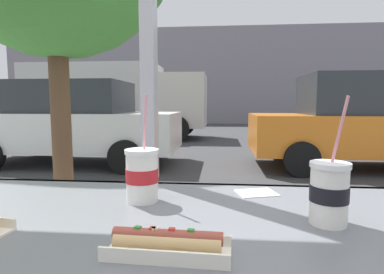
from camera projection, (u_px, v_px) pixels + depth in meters
name	position (u px, v px, depth m)	size (l,w,h in m)	color
ground_plane	(210.00, 148.00, 9.14)	(60.00, 60.00, 0.00)	#38383A
sidewalk_strip	(189.00, 243.00, 2.80)	(16.00, 2.80, 0.10)	#9E998E
building_facade_far	(216.00, 76.00, 20.31)	(28.00, 1.20, 6.13)	gray
soda_cup_left	(329.00, 192.00, 0.74)	(0.09, 0.09, 0.31)	silver
soda_cup_right	(142.00, 174.00, 0.91)	(0.10, 0.10, 0.31)	silver
hotdog_tray_far	(167.00, 243.00, 0.59)	(0.24, 0.09, 0.05)	silver
napkin_wrapper	(256.00, 193.00, 1.00)	(0.12, 0.09, 0.00)	white
parked_car_white	(76.00, 123.00, 6.69)	(4.37, 2.00, 1.77)	silver
parked_car_orange	(358.00, 122.00, 6.17)	(4.15, 1.92, 1.87)	orange
box_truck	(116.00, 98.00, 11.65)	(6.59, 2.44, 2.72)	beige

